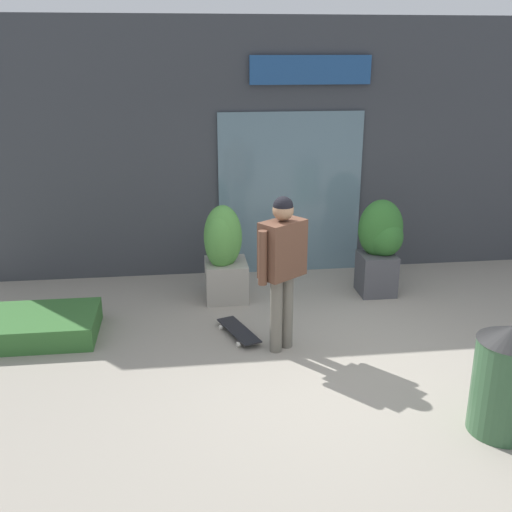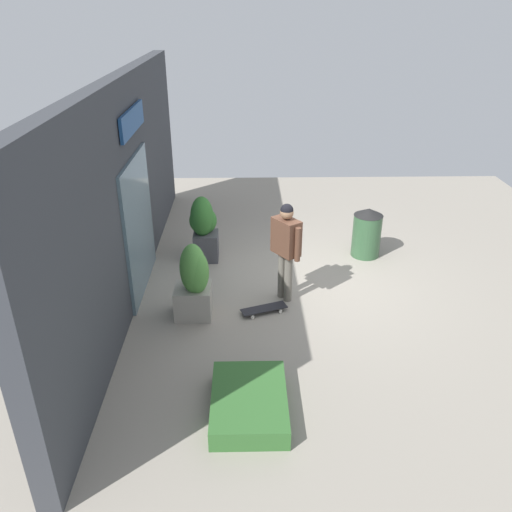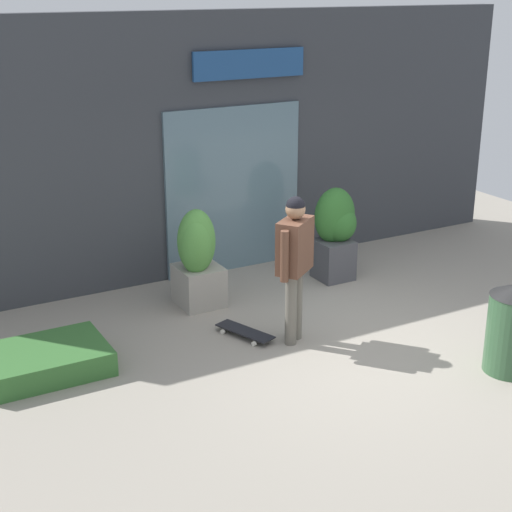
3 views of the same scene
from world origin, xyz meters
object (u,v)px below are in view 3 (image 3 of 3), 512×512
at_px(skateboard, 245,332).
at_px(planter_box_left, 336,226).
at_px(skateboarder, 295,254).
at_px(planter_box_right, 197,258).

relative_size(skateboard, planter_box_left, 0.62).
bearing_deg(skateboarder, planter_box_right, -16.39).
xyz_separation_m(planter_box_left, planter_box_right, (-2.03, -0.00, -0.09)).
bearing_deg(planter_box_right, planter_box_left, 0.05).
bearing_deg(skateboard, planter_box_right, -15.67).
xyz_separation_m(skateboarder, skateboard, (-0.42, 0.35, -0.96)).
bearing_deg(skateboard, planter_box_left, -81.07).
distance_m(skateboarder, skateboard, 1.11).
distance_m(skateboard, planter_box_left, 2.32).
height_order(skateboarder, planter_box_left, skateboarder).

